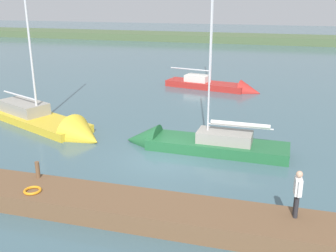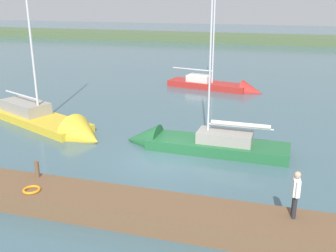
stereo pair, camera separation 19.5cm
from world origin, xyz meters
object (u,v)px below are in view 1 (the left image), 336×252
Objects in this scene: mooring_post_near at (38,170)px; life_ring_buoy at (32,190)px; sailboat_inner_slip at (218,88)px; person_on_dock at (298,191)px; sailboat_far_right at (193,145)px; sailboat_near_dock at (50,124)px.

life_ring_buoy is (-0.48, 1.13, -0.29)m from mooring_post_near.
sailboat_inner_slip reaches higher than person_on_dock.
sailboat_near_dock is (9.12, -1.04, 0.03)m from sailboat_far_right.
sailboat_far_right is at bearing -120.42° from life_ring_buoy.
person_on_dock is (-9.36, -0.83, 0.88)m from life_ring_buoy.
sailboat_near_dock is at bearing 146.00° from person_on_dock.
sailboat_near_dock reaches higher than life_ring_buoy.
person_on_dock is at bearing 178.28° from mooring_post_near.
sailboat_far_right is (-4.48, -7.62, -0.56)m from life_ring_buoy.
sailboat_far_right reaches higher than person_on_dock.
sailboat_near_dock is 1.07× the size of sailboat_inner_slip.
sailboat_far_right is 9.18m from sailboat_near_dock.
mooring_post_near is 8.65m from sailboat_near_dock.
sailboat_far_right is 8.49m from person_on_dock.
mooring_post_near reaches higher than life_ring_buoy.
mooring_post_near is at bearing -37.02° from sailboat_near_dock.
sailboat_inner_slip is (-8.31, -13.15, -0.10)m from sailboat_near_dock.
sailboat_far_right is at bearing 17.54° from sailboat_near_dock.
sailboat_near_dock is at bearing -61.78° from life_ring_buoy.
mooring_post_near is 0.06× the size of sailboat_far_right.
sailboat_far_right is at bearing -74.94° from sailboat_inner_slip.
sailboat_inner_slip is (0.81, -14.18, -0.07)m from sailboat_far_right.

